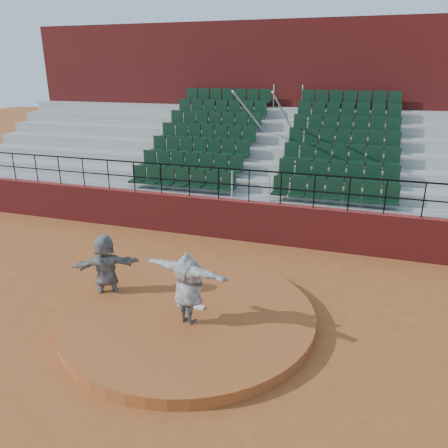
% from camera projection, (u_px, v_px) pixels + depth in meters
% --- Properties ---
extents(ground, '(90.00, 90.00, 0.00)m').
position_uv_depth(ground, '(189.00, 320.00, 9.64)').
color(ground, '#A05224').
rests_on(ground, ground).
extents(pitchers_mound, '(5.50, 5.50, 0.25)m').
position_uv_depth(pitchers_mound, '(189.00, 315.00, 9.60)').
color(pitchers_mound, '#A55225').
rests_on(pitchers_mound, ground).
extents(pitching_rubber, '(0.60, 0.15, 0.03)m').
position_uv_depth(pitching_rubber, '(191.00, 306.00, 9.69)').
color(pitching_rubber, white).
rests_on(pitching_rubber, pitchers_mound).
extents(boundary_wall, '(24.00, 0.30, 1.30)m').
position_uv_depth(boundary_wall, '(248.00, 221.00, 13.90)').
color(boundary_wall, maroon).
rests_on(boundary_wall, ground).
extents(wall_railing, '(24.04, 0.05, 1.03)m').
position_uv_depth(wall_railing, '(249.00, 179.00, 13.43)').
color(wall_railing, black).
rests_on(wall_railing, boundary_wall).
extents(seating_deck, '(24.00, 5.97, 4.63)m').
position_uv_depth(seating_deck, '(273.00, 172.00, 16.89)').
color(seating_deck, '#9B9B96').
rests_on(seating_deck, ground).
extents(press_box_facade, '(24.00, 3.00, 7.10)m').
position_uv_depth(press_box_facade, '(293.00, 108.00, 19.72)').
color(press_box_facade, maroon).
rests_on(press_box_facade, ground).
extents(pitcher, '(2.00, 0.93, 1.58)m').
position_uv_depth(pitcher, '(188.00, 287.00, 8.88)').
color(pitcher, black).
rests_on(pitcher, pitchers_mound).
extents(fielder, '(1.58, 1.23, 1.67)m').
position_uv_depth(fielder, '(106.00, 268.00, 10.19)').
color(fielder, black).
rests_on(fielder, ground).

